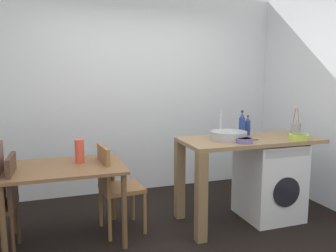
# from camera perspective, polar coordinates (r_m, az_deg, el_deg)

# --- Properties ---
(ground_plane) EXTENTS (5.46, 5.46, 0.00)m
(ground_plane) POSITION_cam_1_polar(r_m,az_deg,el_deg) (3.26, 0.93, -20.30)
(ground_plane) COLOR black
(wall_back) EXTENTS (4.60, 0.10, 2.70)m
(wall_back) POSITION_cam_1_polar(r_m,az_deg,el_deg) (4.56, -6.42, 5.57)
(wall_back) COLOR silver
(wall_back) RESTS_ON ground_plane
(dining_table) EXTENTS (1.10, 0.76, 0.74)m
(dining_table) POSITION_cam_1_polar(r_m,az_deg,el_deg) (3.30, -17.44, -8.27)
(dining_table) COLOR brown
(dining_table) RESTS_ON ground_plane
(chair_person_seat) EXTENTS (0.41, 0.41, 0.90)m
(chair_person_seat) POSITION_cam_1_polar(r_m,az_deg,el_deg) (3.28, -27.05, -11.38)
(chair_person_seat) COLOR #4C3323
(chair_person_seat) RESTS_ON ground_plane
(chair_opposite) EXTENTS (0.44, 0.44, 0.90)m
(chair_opposite) POSITION_cam_1_polar(r_m,az_deg,el_deg) (3.41, -9.23, -9.80)
(chair_opposite) COLOR olive
(chair_opposite) RESTS_ON ground_plane
(kitchen_counter) EXTENTS (1.50, 0.68, 0.92)m
(kitchen_counter) POSITION_cam_1_polar(r_m,az_deg,el_deg) (3.58, 11.08, -4.78)
(kitchen_counter) COLOR olive
(kitchen_counter) RESTS_ON ground_plane
(washing_machine) EXTENTS (0.60, 0.61, 0.86)m
(washing_machine) POSITION_cam_1_polar(r_m,az_deg,el_deg) (3.91, 17.07, -8.89)
(washing_machine) COLOR silver
(washing_machine) RESTS_ON ground_plane
(sink_basin) EXTENTS (0.38, 0.38, 0.09)m
(sink_basin) POSITION_cam_1_polar(r_m,az_deg,el_deg) (3.52, 10.44, -1.62)
(sink_basin) COLOR #9EA0A5
(sink_basin) RESTS_ON kitchen_counter
(tap) EXTENTS (0.02, 0.02, 0.28)m
(tap) POSITION_cam_1_polar(r_m,az_deg,el_deg) (3.66, 9.12, 0.30)
(tap) COLOR #B2B2B7
(tap) RESTS_ON kitchen_counter
(bottle_tall_green) EXTENTS (0.07, 0.07, 0.29)m
(bottle_tall_green) POSITION_cam_1_polar(r_m,az_deg,el_deg) (3.70, 12.66, 0.17)
(bottle_tall_green) COLOR navy
(bottle_tall_green) RESTS_ON kitchen_counter
(bottle_squat_brown) EXTENTS (0.06, 0.06, 0.22)m
(bottle_squat_brown) POSITION_cam_1_polar(r_m,az_deg,el_deg) (3.84, 13.60, -0.04)
(bottle_squat_brown) COLOR navy
(bottle_squat_brown) RESTS_ON kitchen_counter
(mixing_bowl) EXTENTS (0.17, 0.17, 0.05)m
(mixing_bowl) POSITION_cam_1_polar(r_m,az_deg,el_deg) (3.38, 13.04, -2.40)
(mixing_bowl) COLOR slate
(mixing_bowl) RESTS_ON kitchen_counter
(utensil_crock) EXTENTS (0.11, 0.11, 0.30)m
(utensil_crock) POSITION_cam_1_polar(r_m,az_deg,el_deg) (4.06, 21.21, -0.39)
(utensil_crock) COLOR gray
(utensil_crock) RESTS_ON kitchen_counter
(colander) EXTENTS (0.20, 0.20, 0.06)m
(colander) POSITION_cam_1_polar(r_m,az_deg,el_deg) (3.74, 21.68, -1.69)
(colander) COLOR #A8C63D
(colander) RESTS_ON kitchen_counter
(vase) EXTENTS (0.09, 0.09, 0.23)m
(vase) POSITION_cam_1_polar(r_m,az_deg,el_deg) (3.35, -15.06, -4.19)
(vase) COLOR #D84C38
(vase) RESTS_ON dining_table
(scissors) EXTENTS (0.15, 0.06, 0.01)m
(scissors) POSITION_cam_1_polar(r_m,az_deg,el_deg) (3.55, 14.21, -2.32)
(scissors) COLOR #B2B2B7
(scissors) RESTS_ON kitchen_counter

